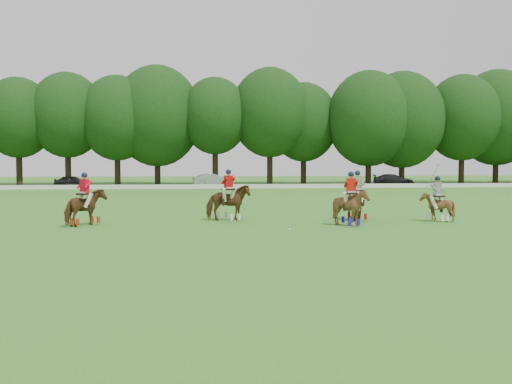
{
  "coord_description": "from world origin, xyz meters",
  "views": [
    {
      "loc": [
        -2.52,
        -20.7,
        2.71
      ],
      "look_at": [
        0.17,
        4.2,
        1.4
      ],
      "focal_mm": 40.0,
      "sensor_mm": 36.0,
      "label": 1
    }
  ],
  "objects": [
    {
      "name": "tree_line",
      "position": [
        0.26,
        48.05,
        8.23
      ],
      "size": [
        117.98,
        14.32,
        14.75
      ],
      "color": "black",
      "rests_on": "ground"
    },
    {
      "name": "polo_ball",
      "position": [
        1.22,
        1.52,
        0.04
      ],
      "size": [
        0.09,
        0.09,
        0.09
      ],
      "primitive_type": "sphere",
      "color": "white",
      "rests_on": "ground"
    },
    {
      "name": "car_right",
      "position": [
        20.17,
        42.5,
        0.68
      ],
      "size": [
        4.94,
        2.79,
        1.35
      ],
      "primitive_type": "imported",
      "rotation": [
        0.0,
        0.0,
        1.37
      ],
      "color": "black",
      "rests_on": "ground"
    },
    {
      "name": "polo_red_b",
      "position": [
        -0.96,
        5.6,
        0.86
      ],
      "size": [
        2.14,
        2.03,
        2.92
      ],
      "color": "#522D15",
      "rests_on": "ground"
    },
    {
      "name": "car_left",
      "position": [
        -15.6,
        42.5,
        0.65
      ],
      "size": [
        4.0,
        2.1,
        1.3
      ],
      "primitive_type": "imported",
      "rotation": [
        0.0,
        0.0,
        1.42
      ],
      "color": "black",
      "rests_on": "ground"
    },
    {
      "name": "polo_stripe_a",
      "position": [
        5.04,
        5.2,
        0.84
      ],
      "size": [
        1.2,
        1.96,
        2.32
      ],
      "color": "#522D15",
      "rests_on": "ground"
    },
    {
      "name": "polo_red_a",
      "position": [
        -7.17,
        4.1,
        0.82
      ],
      "size": [
        1.79,
        1.99,
        2.28
      ],
      "color": "#522D15",
      "rests_on": "ground"
    },
    {
      "name": "polo_red_c",
      "position": [
        4.07,
        2.84,
        0.83
      ],
      "size": [
        1.35,
        1.5,
        2.31
      ],
      "color": "#522D15",
      "rests_on": "ground"
    },
    {
      "name": "polo_stripe_b",
      "position": [
        8.48,
        4.17,
        0.73
      ],
      "size": [
        1.45,
        1.53,
        2.62
      ],
      "color": "#522D15",
      "rests_on": "ground"
    },
    {
      "name": "car_mid",
      "position": [
        -0.54,
        42.5,
        0.73
      ],
      "size": [
        4.61,
        2.33,
        1.45
      ],
      "primitive_type": "imported",
      "rotation": [
        0.0,
        0.0,
        1.76
      ],
      "color": "#A2A2A7",
      "rests_on": "ground"
    },
    {
      "name": "boundary_rail",
      "position": [
        0.0,
        38.0,
        0.22
      ],
      "size": [
        120.0,
        0.1,
        0.44
      ],
      "primitive_type": "cube",
      "color": "white",
      "rests_on": "ground"
    },
    {
      "name": "ground",
      "position": [
        0.0,
        0.0,
        0.0
      ],
      "size": [
        180.0,
        180.0,
        0.0
      ],
      "primitive_type": "plane",
      "color": "#2E7220",
      "rests_on": "ground"
    }
  ]
}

